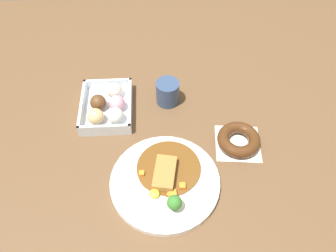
{
  "coord_description": "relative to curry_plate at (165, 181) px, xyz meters",
  "views": [
    {
      "loc": [
        -0.57,
        0.02,
        0.79
      ],
      "look_at": [
        0.03,
        -0.02,
        0.03
      ],
      "focal_mm": 35.59,
      "sensor_mm": 36.0,
      "label": 1
    }
  ],
  "objects": [
    {
      "name": "curry_plate",
      "position": [
        0.0,
        0.0,
        0.0
      ],
      "size": [
        0.29,
        0.29,
        0.07
      ],
      "color": "white",
      "rests_on": "ground_plane"
    },
    {
      "name": "donut_box",
      "position": [
        0.26,
        0.16,
        0.01
      ],
      "size": [
        0.2,
        0.16,
        0.06
      ],
      "color": "silver",
      "rests_on": "ground_plane"
    },
    {
      "name": "chocolate_ring_donut",
      "position": [
        0.12,
        -0.22,
        0.01
      ],
      "size": [
        0.14,
        0.14,
        0.04
      ],
      "color": "white",
      "rests_on": "ground_plane"
    },
    {
      "name": "ground_plane",
      "position": [
        0.14,
        -0.0,
        -0.01
      ],
      "size": [
        1.6,
        1.6,
        0.0
      ],
      "primitive_type": "plane",
      "color": "brown"
    },
    {
      "name": "coffee_mug",
      "position": [
        0.3,
        -0.02,
        0.03
      ],
      "size": [
        0.07,
        0.07,
        0.08
      ],
      "primitive_type": "cylinder",
      "color": "#33476B",
      "rests_on": "ground_plane"
    }
  ]
}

